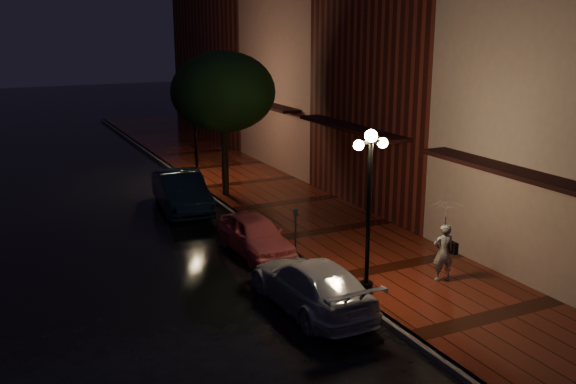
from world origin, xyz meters
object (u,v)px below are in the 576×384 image
street_tree (224,94)px  silver_car (311,284)px  navy_car (181,191)px  woman_with_umbrella (445,228)px  parking_meter (296,225)px  streetlamp_near (369,203)px  streetlamp_far (195,125)px  pink_car (256,235)px

street_tree → silver_car: street_tree is taller
navy_car → woman_with_umbrella: size_ratio=2.00×
woman_with_umbrella → parking_meter: bearing=-40.2°
streetlamp_near → navy_car: size_ratio=0.95×
streetlamp_near → streetlamp_far: 14.00m
streetlamp_far → woman_with_umbrella: size_ratio=1.90×
streetlamp_far → silver_car: 14.12m
streetlamp_near → street_tree: 11.12m
pink_car → silver_car: size_ratio=0.81×
streetlamp_far → pink_car: size_ratio=1.21×
silver_car → parking_meter: parking_meter is taller
navy_car → silver_car: 9.93m
pink_car → street_tree: bearing=76.3°
streetlamp_far → pink_car: streetlamp_far is taller
streetlamp_far → parking_meter: streetlamp_far is taller
streetlamp_near → parking_meter: (-0.20, 3.70, -1.63)m
woman_with_umbrella → streetlamp_near: bearing=12.0°
silver_car → street_tree: bearing=-100.6°
streetlamp_near → silver_car: bearing=176.1°
streetlamp_near → pink_car: (-1.25, 4.39, -1.99)m
navy_car → parking_meter: size_ratio=3.33×
streetlamp_near → streetlamp_far: same height
pink_car → woman_with_umbrella: bearing=-52.8°
streetlamp_near → parking_meter: bearing=93.1°
pink_car → silver_car: (-0.31, -4.28, 0.03)m
street_tree → woman_with_umbrella: street_tree is taller
streetlamp_near → navy_car: (-1.92, 10.03, -1.85)m
silver_car → parking_meter: size_ratio=3.22×
navy_car → woman_with_umbrella: (4.25, -10.23, 0.90)m
streetlamp_far → navy_car: size_ratio=0.95×
street_tree → silver_car: size_ratio=1.32×
streetlamp_far → woman_with_umbrella: streetlamp_far is taller
streetlamp_far → street_tree: 3.44m
streetlamp_near → street_tree: size_ratio=0.74×
woman_with_umbrella → parking_meter: 4.69m
woman_with_umbrella → silver_car: bearing=12.4°
street_tree → navy_car: 4.23m
streetlamp_far → navy_car: bearing=-115.8°
streetlamp_near → navy_car: 10.38m
street_tree → silver_car: 11.61m
street_tree → silver_car: (-1.82, -10.89, -3.61)m
street_tree → pink_car: street_tree is taller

